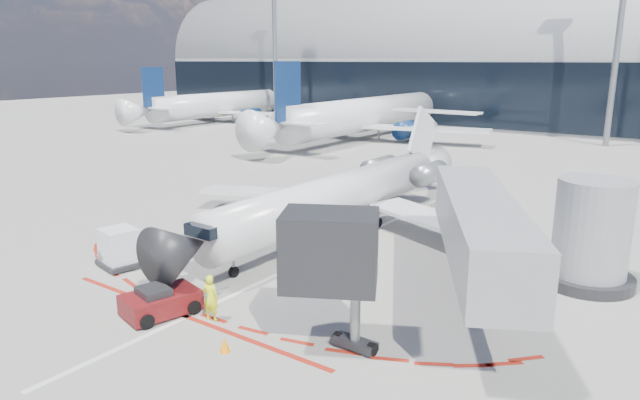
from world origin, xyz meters
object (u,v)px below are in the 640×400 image
Objects in this scene: regional_jet at (347,192)px; pushback_tug at (160,302)px; ramp_worker at (211,298)px; uld_container at (119,248)px.

pushback_tug is (0.41, -14.23, -1.70)m from regional_jet.
pushback_tug is 2.49× the size of ramp_worker.
ramp_worker is 0.80× the size of uld_container.
uld_container is at bearing -25.86° from ramp_worker.
pushback_tug is 2.22m from ramp_worker.
pushback_tug is 6.35m from uld_container.
regional_jet reaches higher than uld_container.
pushback_tug is at bearing -10.78° from uld_container.
uld_container is (-5.88, 2.36, 0.42)m from pushback_tug.
regional_jet is at bearing 76.35° from uld_container.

